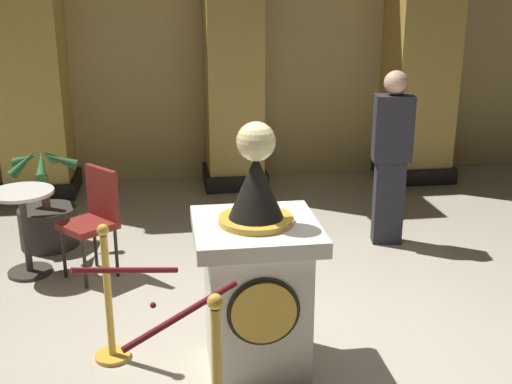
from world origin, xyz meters
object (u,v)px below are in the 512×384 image
stanchion_near (109,314)px  pedestal_clock (256,279)px  bystander_guest (391,154)px  potted_palm_left (48,219)px  cafe_chair_red (94,213)px  cafe_table (24,222)px

stanchion_near → pedestal_clock: bearing=-13.7°
pedestal_clock → bystander_guest: bystander_guest is taller
pedestal_clock → bystander_guest: 2.56m
stanchion_near → bystander_guest: size_ratio=0.58×
pedestal_clock → potted_palm_left: 2.94m
bystander_guest → cafe_chair_red: 2.81m
bystander_guest → cafe_chair_red: bystander_guest is taller
stanchion_near → cafe_table: (-0.82, 1.50, 0.15)m
bystander_guest → cafe_table: bearing=-175.6°
stanchion_near → bystander_guest: (2.56, 1.75, 0.56)m
pedestal_clock → cafe_table: pedestal_clock is taller
pedestal_clock → cafe_chair_red: bearing=125.7°
cafe_chair_red → pedestal_clock: bearing=-54.3°
pedestal_clock → cafe_chair_red: size_ratio=1.74×
pedestal_clock → cafe_chair_red: 2.01m
potted_palm_left → bystander_guest: bearing=-6.5°
potted_palm_left → cafe_table: (-0.07, -0.63, 0.21)m
stanchion_near → bystander_guest: 3.15m
cafe_table → cafe_chair_red: bearing=-9.5°
potted_palm_left → bystander_guest: 3.38m
cafe_chair_red → potted_palm_left: bearing=125.9°
stanchion_near → cafe_chair_red: stanchion_near is taller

